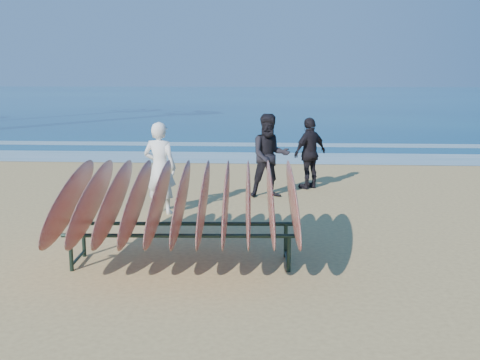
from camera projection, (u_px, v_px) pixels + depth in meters
The scene contains 8 objects.
ground at pixel (237, 251), 9.12m from camera, with size 120.00×120.00×0.00m, color tan.
ocean at pixel (273, 98), 63.13m from camera, with size 160.00×160.00×0.00m, color navy.
foam_near at pixel (259, 158), 18.94m from camera, with size 160.00×160.00×0.00m, color white.
foam_far at pixel (262, 145), 22.37m from camera, with size 160.00×160.00×0.00m, color white.
surfboard_rack at pixel (181, 200), 8.34m from camera, with size 3.32×2.99×1.50m.
person_white at pixel (160, 168), 11.41m from camera, with size 0.64×0.42×1.76m, color white.
person_dark_a at pixel (270, 156), 12.89m from camera, with size 0.88×0.68×1.80m, color black.
person_dark_b at pixel (310, 153), 13.88m from camera, with size 0.97×0.40×1.65m, color black.
Camera 1 is at (0.61, -8.76, 2.68)m, focal length 45.00 mm.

